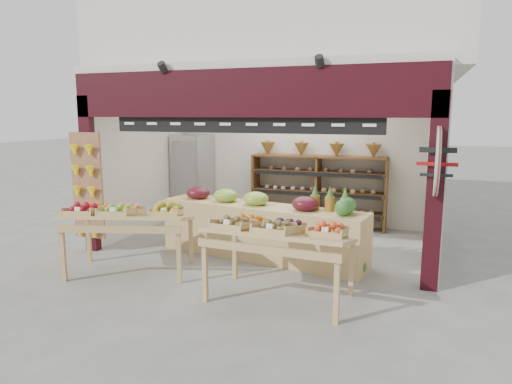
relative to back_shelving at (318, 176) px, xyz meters
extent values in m
plane|color=slate|center=(-0.58, -1.97, -1.07)|extent=(60.00, 60.00, 0.00)
cube|color=beige|center=(-0.58, 0.32, 0.43)|extent=(5.76, 0.18, 3.00)
cube|color=beige|center=(-3.37, -1.37, 0.43)|extent=(0.18, 3.38, 3.00)
cube|color=beige|center=(2.21, -1.37, 0.43)|extent=(0.18, 3.38, 3.00)
cube|color=beige|center=(-0.58, -1.37, 1.99)|extent=(5.76, 3.38, 0.12)
cube|color=beige|center=(-0.58, -0.27, 3.13)|extent=(6.36, 4.60, 2.40)
cube|color=black|center=(-0.58, -3.02, 1.58)|extent=(5.70, 0.14, 0.70)
cube|color=black|center=(-3.33, -3.02, 0.26)|extent=(0.22, 0.14, 2.65)
cube|color=black|center=(2.17, -3.02, 0.26)|extent=(0.22, 0.14, 2.65)
cube|color=black|center=(-0.58, -2.99, 1.13)|extent=(4.20, 0.05, 0.26)
cylinder|color=white|center=(-0.48, -2.92, 1.38)|extent=(0.34, 0.05, 0.34)
cube|color=#946443|center=(-3.31, -3.11, 0.08)|extent=(0.60, 0.04, 1.80)
cylinder|color=#B4E2CA|center=(2.17, -3.11, 0.68)|extent=(0.04, 0.90, 0.90)
cylinder|color=maroon|center=(2.17, -3.13, 0.68)|extent=(0.01, 0.92, 0.92)
cube|color=brown|center=(-1.39, 0.00, -0.33)|extent=(0.05, 0.46, 1.48)
cube|color=brown|center=(0.00, 0.00, -0.33)|extent=(0.05, 0.46, 1.48)
cube|color=brown|center=(1.39, 0.00, -0.33)|extent=(0.05, 0.46, 1.48)
cube|color=brown|center=(0.00, 0.00, -0.74)|extent=(2.77, 0.46, 0.04)
cube|color=brown|center=(0.00, 0.00, -0.33)|extent=(2.77, 0.46, 0.04)
cube|color=brown|center=(0.00, 0.00, 0.09)|extent=(2.77, 0.46, 0.04)
cube|color=brown|center=(0.00, 0.00, 0.41)|extent=(2.77, 0.46, 0.04)
cone|color=olive|center=(-1.11, 0.00, 0.55)|extent=(0.32, 0.32, 0.28)
cone|color=olive|center=(-0.37, 0.00, 0.55)|extent=(0.32, 0.32, 0.28)
cone|color=olive|center=(0.37, 0.00, 0.55)|extent=(0.32, 0.32, 0.28)
cone|color=olive|center=(1.11, 0.00, 0.55)|extent=(0.32, 0.32, 0.28)
cube|color=#AFB2B6|center=(-2.86, -0.14, -0.12)|extent=(0.80, 0.80, 1.89)
cube|color=beige|center=(-2.31, -1.42, -0.89)|extent=(0.50, 0.44, 0.36)
cube|color=beige|center=(-2.26, -1.42, -0.56)|extent=(0.46, 0.41, 0.30)
cube|color=#134A1A|center=(-1.76, -1.33, -0.92)|extent=(0.48, 0.41, 0.30)
cube|color=beige|center=(-1.89, -0.95, -0.93)|extent=(0.43, 0.38, 0.28)
cube|color=tan|center=(-0.43, -2.45, -0.63)|extent=(3.58, 1.28, 0.88)
ellipsoid|color=#59141E|center=(-1.68, -2.22, -0.09)|extent=(0.43, 0.39, 0.23)
ellipsoid|color=#8CB23F|center=(-1.10, -2.33, -0.09)|extent=(0.43, 0.39, 0.23)
ellipsoid|color=#8CB23F|center=(-0.53, -2.43, -0.09)|extent=(0.43, 0.39, 0.23)
ellipsoid|color=#59141E|center=(0.34, -2.58, -0.09)|extent=(0.43, 0.39, 0.23)
cylinder|color=olive|center=(0.46, -2.45, -0.08)|extent=(0.15, 0.15, 0.22)
cylinder|color=olive|center=(0.70, -2.50, -0.08)|extent=(0.15, 0.15, 0.22)
cylinder|color=olive|center=(0.94, -2.54, -0.08)|extent=(0.15, 0.15, 0.22)
cube|color=tan|center=(-2.05, -3.75, -0.24)|extent=(1.98, 1.45, 0.26)
cube|color=tan|center=(-2.71, -4.41, -0.70)|extent=(0.07, 0.07, 0.73)
cube|color=tan|center=(-1.13, -3.94, -0.70)|extent=(0.07, 0.07, 0.73)
cube|color=tan|center=(-2.97, -3.57, -0.70)|extent=(0.07, 0.07, 0.73)
cube|color=tan|center=(-1.38, -3.10, -0.70)|extent=(0.07, 0.07, 0.73)
cube|color=tan|center=(0.34, -3.99, -0.23)|extent=(1.84, 1.09, 0.26)
cube|color=tan|center=(-0.51, -4.39, -0.70)|extent=(0.06, 0.06, 0.74)
cube|color=tan|center=(1.16, -4.47, -0.70)|extent=(0.06, 0.06, 0.74)
cube|color=tan|center=(-0.47, -3.50, -0.70)|extent=(0.06, 0.06, 0.74)
cube|color=tan|center=(1.20, -3.59, -0.70)|extent=(0.06, 0.06, 0.74)
sphere|color=#194B1A|center=(0.86, -2.78, -0.92)|extent=(0.29, 0.29, 0.29)
sphere|color=#194B1A|center=(1.18, -2.78, -0.92)|extent=(0.29, 0.29, 0.29)
sphere|color=#194B1A|center=(0.86, -2.46, -0.92)|extent=(0.29, 0.29, 0.29)
sphere|color=#194B1A|center=(1.18, -2.46, -0.92)|extent=(0.29, 0.29, 0.29)
sphere|color=#194B1A|center=(1.02, -2.62, -0.66)|extent=(0.29, 0.29, 0.29)
sphere|color=#194B1A|center=(1.02, -2.88, -0.92)|extent=(0.29, 0.29, 0.29)
sphere|color=#194B1A|center=(0.76, -2.62, -0.92)|extent=(0.29, 0.29, 0.29)
sphere|color=#194B1A|center=(0.86, -2.44, -0.66)|extent=(0.29, 0.29, 0.29)
camera|label=1|loc=(1.91, -9.34, 1.28)|focal=32.00mm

